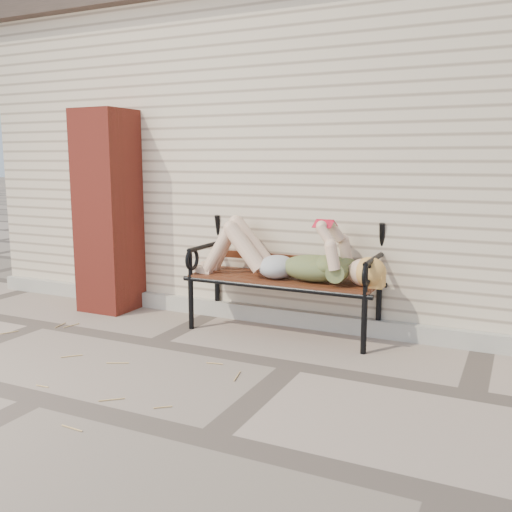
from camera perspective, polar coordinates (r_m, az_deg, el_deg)
The scene contains 8 objects.
ground at distance 4.32m, azimuth 3.72°, elevation -10.89°, with size 80.00×80.00×0.00m, color gray.
house_wall at distance 6.93m, azimuth 13.18°, elevation 9.25°, with size 8.00×4.00×3.00m, color beige.
house_roof at distance 7.12m, azimuth 13.73°, elevation 22.64°, with size 8.30×4.30×0.30m, color #4C3C36.
foundation_strip at distance 5.17m, azimuth 7.73°, elevation -6.63°, with size 8.00×0.10×0.15m, color #B0AA9F.
brick_pillar at distance 5.92m, azimuth -14.55°, elevation 4.33°, with size 0.50×0.50×2.00m, color maroon.
garden_bench at distance 5.05m, azimuth 3.20°, elevation -0.20°, with size 1.80×0.72×1.17m.
reading_woman at distance 4.91m, azimuth 2.73°, elevation -0.02°, with size 1.70×0.39×0.54m.
straw_scatter at distance 4.50m, azimuth -13.95°, elevation -10.24°, with size 2.90×1.73×0.01m.
Camera 1 is at (1.48, -3.77, 1.51)m, focal length 40.00 mm.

